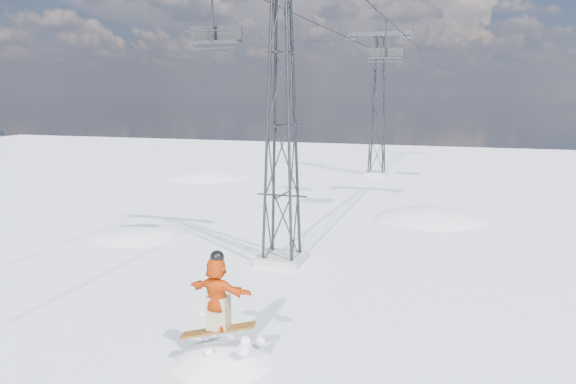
{
  "coord_description": "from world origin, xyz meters",
  "views": [
    {
      "loc": [
        7.57,
        -12.67,
        6.79
      ],
      "look_at": [
        2.29,
        4.11,
        3.63
      ],
      "focal_mm": 35.0,
      "sensor_mm": 36.0,
      "label": 1
    }
  ],
  "objects": [
    {
      "name": "lift_chair_mid",
      "position": [
        3.0,
        20.46,
        8.9
      ],
      "size": [
        1.96,
        0.56,
        2.43
      ],
      "color": "black",
      "rests_on": "ground"
    },
    {
      "name": "snow_terrain",
      "position": [
        -4.77,
        21.24,
        -9.59
      ],
      "size": [
        39.0,
        37.0,
        22.0
      ],
      "color": "white",
      "rests_on": "ground"
    },
    {
      "name": "haul_cables",
      "position": [
        0.8,
        19.5,
        10.85
      ],
      "size": [
        4.46,
        51.0,
        0.06
      ],
      "color": "black",
      "rests_on": "ground"
    },
    {
      "name": "lift_tower_near",
      "position": [
        0.8,
        8.0,
        5.47
      ],
      "size": [
        5.2,
        1.8,
        11.43
      ],
      "color": "#999999",
      "rests_on": "ground"
    },
    {
      "name": "ground",
      "position": [
        0.0,
        0.0,
        0.0
      ],
      "size": [
        120.0,
        120.0,
        0.0
      ],
      "primitive_type": "plane",
      "color": "white",
      "rests_on": "ground"
    },
    {
      "name": "lift_tower_far",
      "position": [
        0.8,
        33.0,
        5.47
      ],
      "size": [
        5.2,
        1.8,
        11.43
      ],
      "color": "#999999",
      "rests_on": "ground"
    },
    {
      "name": "lift_chair_near",
      "position": [
        -1.4,
        6.76,
        8.8
      ],
      "size": [
        2.06,
        0.59,
        2.56
      ],
      "color": "black",
      "rests_on": "ground"
    }
  ]
}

